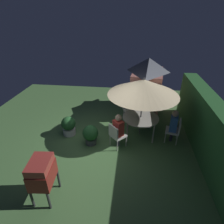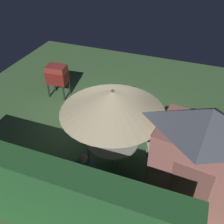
# 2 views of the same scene
# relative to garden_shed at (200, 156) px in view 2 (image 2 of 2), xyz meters

# --- Properties ---
(ground_plane) EXTENTS (11.00, 11.00, 0.00)m
(ground_plane) POSITION_rel_garden_shed_xyz_m (2.80, -1.68, -1.26)
(ground_plane) COLOR #47703D
(hedge_backdrop) EXTENTS (5.92, 0.54, 1.84)m
(hedge_backdrop) POSITION_rel_garden_shed_xyz_m (2.80, 1.82, -0.34)
(hedge_backdrop) COLOR #28602D
(hedge_backdrop) RESTS_ON ground
(garden_shed) EXTENTS (2.13, 1.59, 2.48)m
(garden_shed) POSITION_rel_garden_shed_xyz_m (0.00, 0.00, 0.00)
(garden_shed) COLOR #B26B60
(garden_shed) RESTS_ON ground
(patio_table) EXTENTS (1.32, 1.32, 0.79)m
(patio_table) POSITION_rel_garden_shed_xyz_m (2.08, -0.28, -0.53)
(patio_table) COLOR #B2ADA3
(patio_table) RESTS_ON ground
(patio_umbrella) EXTENTS (2.44, 2.44, 2.28)m
(patio_umbrella) POSITION_rel_garden_shed_xyz_m (2.08, -0.28, 0.70)
(patio_umbrella) COLOR #4C4C51
(patio_umbrella) RESTS_ON ground
(bbq_grill) EXTENTS (0.74, 0.56, 1.20)m
(bbq_grill) POSITION_rel_garden_shed_xyz_m (5.05, -2.67, -0.41)
(bbq_grill) COLOR maroon
(bbq_grill) RESTS_ON ground
(chair_near_shed) EXTENTS (0.65, 0.65, 0.90)m
(chair_near_shed) POSITION_rel_garden_shed_xyz_m (2.89, -1.10, -0.74)
(chair_near_shed) COLOR silver
(chair_near_shed) RESTS_ON ground
(chair_far_side) EXTENTS (0.55, 0.56, 0.90)m
(chair_far_side) POSITION_rel_garden_shed_xyz_m (2.35, 0.94, -0.74)
(chair_far_side) COLOR silver
(chair_far_side) RESTS_ON ground
(chair_toward_hedge) EXTENTS (0.60, 0.60, 0.90)m
(chair_toward_hedge) POSITION_rel_garden_shed_xyz_m (0.93, -0.74, -0.74)
(chair_toward_hedge) COLOR silver
(chair_toward_hedge) RESTS_ON ground
(potted_plant_by_shed) EXTENTS (0.55, 0.55, 0.74)m
(potted_plant_by_shed) POSITION_rel_garden_shed_xyz_m (2.83, -2.02, -0.86)
(potted_plant_by_shed) COLOR #4C4C51
(potted_plant_by_shed) RESTS_ON ground
(potted_plant_by_grill) EXTENTS (0.53, 0.53, 0.75)m
(potted_plant_by_grill) POSITION_rel_garden_shed_xyz_m (2.36, -2.97, -0.88)
(potted_plant_by_grill) COLOR silver
(potted_plant_by_grill) RESTS_ON ground
(person_in_red) EXTENTS (0.41, 0.41, 1.26)m
(person_in_red) POSITION_rel_garden_shed_xyz_m (2.83, -1.04, -0.48)
(person_in_red) COLOR #CC3D33
(person_in_red) RESTS_ON ground
(person_in_blue) EXTENTS (0.38, 0.31, 1.26)m
(person_in_blue) POSITION_rel_garden_shed_xyz_m (2.33, 0.86, -0.48)
(person_in_blue) COLOR #3866B2
(person_in_blue) RESTS_ON ground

